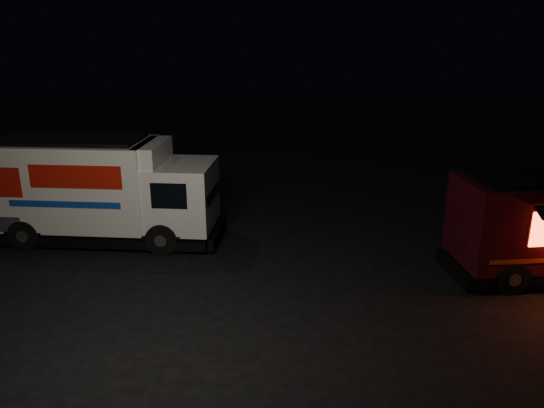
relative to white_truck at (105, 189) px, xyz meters
The scene contains 2 objects.
ground 5.75m from the white_truck, 32.76° to the right, with size 80.00×80.00×0.00m, color black.
white_truck is the anchor object (origin of this frame).
Camera 1 is at (0.74, -11.75, 6.02)m, focal length 35.00 mm.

